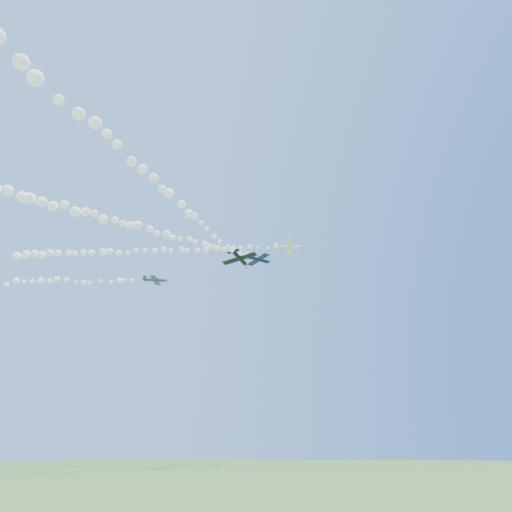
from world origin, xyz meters
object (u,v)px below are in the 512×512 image
object	(u,v)px
plane_navy	(258,259)
plane_grey	(155,280)
plane_black	(239,258)
plane_white	(290,247)

from	to	relation	value
plane_navy	plane_grey	size ratio (longest dim) A/B	1.24
plane_navy	plane_grey	distance (m)	26.16
plane_grey	plane_black	size ratio (longest dim) A/B	1.05
plane_navy	plane_white	bearing A→B (deg)	10.63
plane_white	plane_black	size ratio (longest dim) A/B	1.17
plane_grey	plane_black	bearing A→B (deg)	-40.24
plane_grey	plane_navy	bearing A→B (deg)	6.35
plane_grey	plane_black	xyz separation A→B (m)	(14.67, -24.13, -2.64)
plane_white	plane_navy	xyz separation A→B (m)	(-11.18, -5.50, -7.77)
plane_navy	plane_grey	bearing A→B (deg)	152.31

